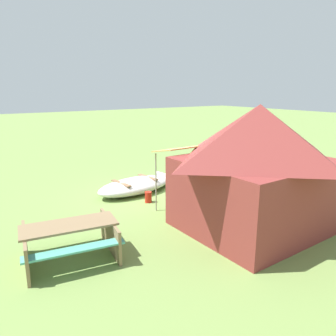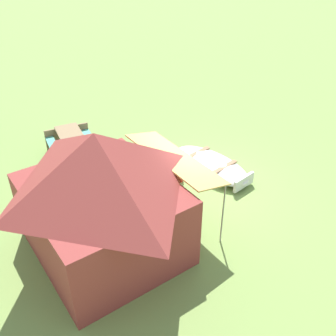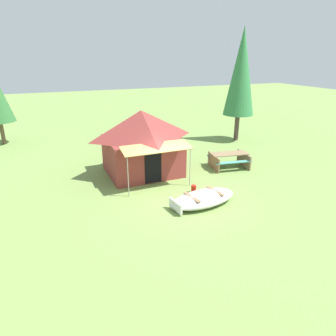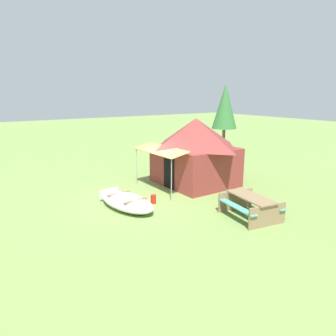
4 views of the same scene
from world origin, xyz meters
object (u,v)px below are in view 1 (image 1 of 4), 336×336
(beached_rowboat, at_px, (135,185))
(picnic_table, at_px, (70,237))
(canvas_cabin_tent, at_px, (256,166))
(cooler_box, at_px, (211,212))
(fuel_can, at_px, (148,197))

(beached_rowboat, xyz_separation_m, picnic_table, (3.11, 3.04, 0.23))
(canvas_cabin_tent, bearing_deg, beached_rowboat, -74.64)
(canvas_cabin_tent, height_order, cooler_box, canvas_cabin_tent)
(picnic_table, xyz_separation_m, cooler_box, (-3.74, -0.03, -0.31))
(canvas_cabin_tent, distance_m, fuel_can, 3.49)
(cooler_box, bearing_deg, beached_rowboat, -78.05)
(picnic_table, relative_size, cooler_box, 4.41)
(beached_rowboat, bearing_deg, canvas_cabin_tent, 105.36)
(beached_rowboat, relative_size, picnic_table, 1.40)
(cooler_box, distance_m, fuel_can, 2.11)
(beached_rowboat, relative_size, fuel_can, 8.72)
(picnic_table, height_order, fuel_can, picnic_table)
(picnic_table, xyz_separation_m, fuel_can, (-2.97, -1.99, -0.31))
(canvas_cabin_tent, relative_size, cooler_box, 8.60)
(beached_rowboat, xyz_separation_m, cooler_box, (-0.64, 3.01, -0.08))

